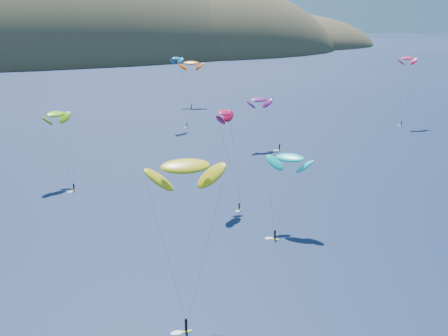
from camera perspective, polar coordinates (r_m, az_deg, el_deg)
island at (r=617.71m, az=-16.59°, el=8.93°), size 730.00×300.00×210.00m
kitesurfer_2 at (r=92.61m, az=-3.55°, el=0.15°), size 12.19×11.62×25.74m
kitesurfer_3 at (r=167.65m, az=-15.12°, el=4.77°), size 9.66×14.98×20.66m
kitesurfer_4 at (r=237.67m, az=-4.35°, el=9.94°), size 7.88×6.77×28.01m
kitesurfer_5 at (r=129.87m, az=6.03°, el=0.93°), size 11.90×12.05×17.61m
kitesurfer_6 at (r=203.25m, az=3.25°, el=6.25°), size 9.55×9.35×18.29m
kitesurfer_8 at (r=252.91m, az=16.42°, el=9.58°), size 8.58×4.97×27.83m
kitesurfer_9 at (r=142.82m, az=0.05°, el=5.07°), size 8.17×10.72×23.99m
kitesurfer_11 at (r=289.76m, az=-3.04°, el=9.57°), size 12.41×16.03×22.75m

